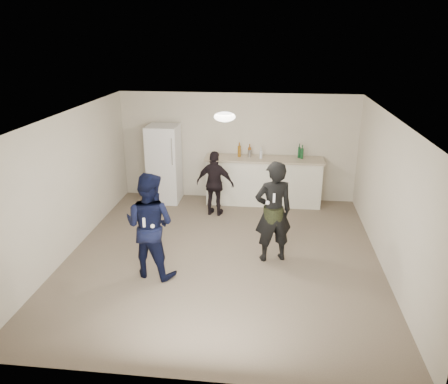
# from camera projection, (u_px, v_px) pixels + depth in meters

# --- Properties ---
(floor) EXTENTS (6.00, 6.00, 0.00)m
(floor) POSITION_uv_depth(u_px,v_px,m) (223.00, 256.00, 7.83)
(floor) COLOR #6B5B4C
(floor) RESTS_ON ground
(ceiling) EXTENTS (6.00, 6.00, 0.00)m
(ceiling) POSITION_uv_depth(u_px,v_px,m) (223.00, 117.00, 6.97)
(ceiling) COLOR silver
(ceiling) RESTS_ON wall_back
(wall_back) EXTENTS (6.00, 0.00, 6.00)m
(wall_back) POSITION_uv_depth(u_px,v_px,m) (238.00, 147.00, 10.19)
(wall_back) COLOR beige
(wall_back) RESTS_ON floor
(wall_front) EXTENTS (6.00, 0.00, 6.00)m
(wall_front) POSITION_uv_depth(u_px,v_px,m) (190.00, 287.00, 4.60)
(wall_front) COLOR beige
(wall_front) RESTS_ON floor
(wall_left) EXTENTS (0.00, 6.00, 6.00)m
(wall_left) POSITION_uv_depth(u_px,v_px,m) (68.00, 184.00, 7.69)
(wall_left) COLOR beige
(wall_left) RESTS_ON floor
(wall_right) EXTENTS (0.00, 6.00, 6.00)m
(wall_right) POSITION_uv_depth(u_px,v_px,m) (390.00, 197.00, 7.10)
(wall_right) COLOR beige
(wall_right) RESTS_ON floor
(counter) EXTENTS (2.60, 0.56, 1.05)m
(counter) POSITION_uv_depth(u_px,v_px,m) (263.00, 182.00, 10.07)
(counter) COLOR white
(counter) RESTS_ON floor
(counter_top) EXTENTS (2.68, 0.64, 0.04)m
(counter_top) POSITION_uv_depth(u_px,v_px,m) (264.00, 159.00, 9.88)
(counter_top) COLOR #C4B597
(counter_top) RESTS_ON counter
(fridge) EXTENTS (0.70, 0.70, 1.80)m
(fridge) POSITION_uv_depth(u_px,v_px,m) (164.00, 164.00, 10.12)
(fridge) COLOR white
(fridge) RESTS_ON floor
(fridge_handle) EXTENTS (0.02, 0.02, 0.60)m
(fridge_handle) POSITION_uv_depth(u_px,v_px,m) (172.00, 152.00, 9.61)
(fridge_handle) COLOR silver
(fridge_handle) RESTS_ON fridge
(ceiling_dome) EXTENTS (0.36, 0.36, 0.16)m
(ceiling_dome) POSITION_uv_depth(u_px,v_px,m) (225.00, 117.00, 7.26)
(ceiling_dome) COLOR white
(ceiling_dome) RESTS_ON ceiling
(shaker) EXTENTS (0.08, 0.08, 0.17)m
(shaker) POSITION_uv_depth(u_px,v_px,m) (250.00, 153.00, 9.96)
(shaker) COLOR #ACACB1
(shaker) RESTS_ON counter_top
(man) EXTENTS (0.98, 0.85, 1.75)m
(man) POSITION_uv_depth(u_px,v_px,m) (150.00, 225.00, 6.97)
(man) COLOR #0E133B
(man) RESTS_ON floor
(woman) EXTENTS (0.76, 0.61, 1.80)m
(woman) POSITION_uv_depth(u_px,v_px,m) (273.00, 212.00, 7.42)
(woman) COLOR black
(woman) RESTS_ON floor
(camo_shorts) EXTENTS (0.34, 0.34, 0.28)m
(camo_shorts) POSITION_uv_depth(u_px,v_px,m) (273.00, 215.00, 7.44)
(camo_shorts) COLOR #273216
(camo_shorts) RESTS_ON woman
(spectator) EXTENTS (0.89, 0.51, 1.43)m
(spectator) POSITION_uv_depth(u_px,v_px,m) (215.00, 184.00, 9.37)
(spectator) COLOR black
(spectator) RESTS_ON floor
(remote_man) EXTENTS (0.04, 0.04, 0.15)m
(remote_man) POSITION_uv_depth(u_px,v_px,m) (144.00, 222.00, 6.65)
(remote_man) COLOR white
(remote_man) RESTS_ON man
(nunchuk_man) EXTENTS (0.07, 0.07, 0.07)m
(nunchuk_man) POSITION_uv_depth(u_px,v_px,m) (153.00, 226.00, 6.69)
(nunchuk_man) COLOR white
(nunchuk_man) RESTS_ON man
(remote_woman) EXTENTS (0.04, 0.04, 0.15)m
(remote_woman) POSITION_uv_depth(u_px,v_px,m) (274.00, 198.00, 7.07)
(remote_woman) COLOR white
(remote_woman) RESTS_ON woman
(nunchuk_woman) EXTENTS (0.07, 0.07, 0.07)m
(nunchuk_woman) POSITION_uv_depth(u_px,v_px,m) (268.00, 203.00, 7.14)
(nunchuk_woman) COLOR white
(nunchuk_woman) RESTS_ON woman
(bottle_cluster) EXTENTS (1.49, 0.23, 0.25)m
(bottle_cluster) POSITION_uv_depth(u_px,v_px,m) (268.00, 153.00, 9.90)
(bottle_cluster) COLOR #164D27
(bottle_cluster) RESTS_ON counter_top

